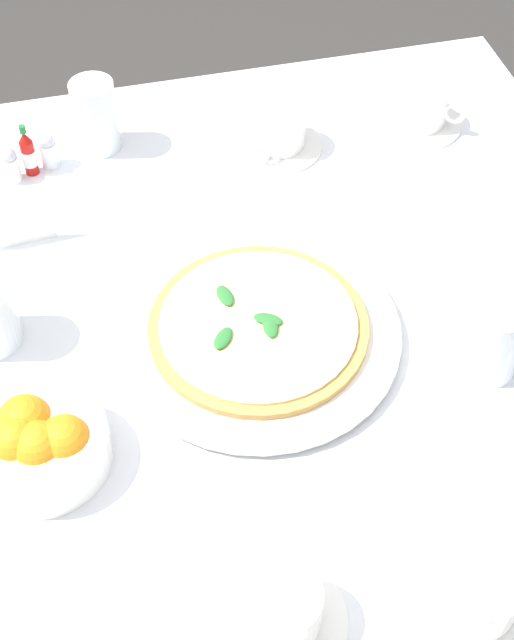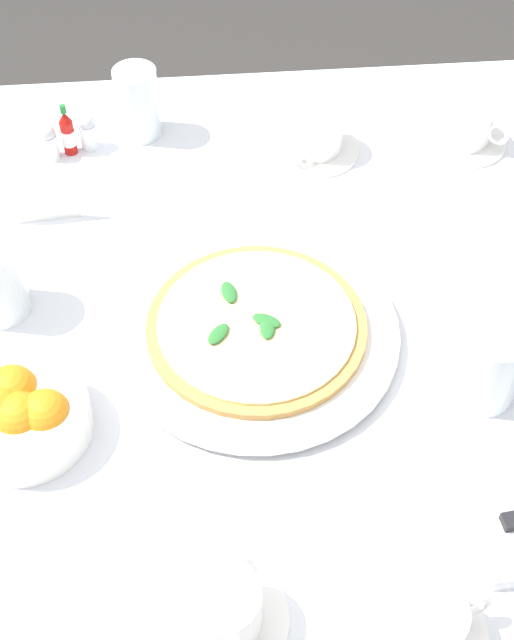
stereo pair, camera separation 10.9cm
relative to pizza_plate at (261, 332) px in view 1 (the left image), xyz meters
name	(u,v)px [view 1 (the left image)]	position (x,y,z in m)	size (l,w,h in m)	color
ground_plane	(255,579)	(0.00, 0.03, -0.76)	(8.00, 8.00, 0.00)	#33302D
dining_table	(254,388)	(0.00, 0.03, -0.15)	(1.08, 1.08, 0.75)	white
pizza_plate	(261,332)	(0.00, 0.00, 0.00)	(0.35, 0.35, 0.02)	white
pizza	(261,325)	(0.00, 0.00, 0.01)	(0.27, 0.27, 0.02)	#C68E47
coffee_cup_right_edge	(481,595)	(0.12, -0.38, 0.02)	(0.13, 0.13, 0.06)	white
coffee_cup_far_right	(279,130)	(0.12, 0.35, 0.02)	(0.13, 0.13, 0.07)	white
coffee_cup_far_left	(422,110)	(0.34, 0.36, 0.02)	(0.13, 0.13, 0.06)	white
coffee_cup_center_back	(282,609)	(-0.07, -0.35, 0.02)	(0.13, 0.13, 0.06)	white
water_glass_near_right	(96,119)	(-0.14, 0.42, 0.04)	(0.06, 0.06, 0.11)	white
water_glass_back_corner	(492,340)	(0.25, -0.10, 0.04)	(0.07, 0.07, 0.10)	white
citrus_bowl	(39,444)	(-0.28, -0.11, 0.02)	(0.15, 0.15, 0.07)	white
hot_sauce_bottle	(28,154)	(-0.25, 0.38, 0.02)	(0.02, 0.02, 0.08)	#B7140F
salt_shaker	(48,151)	(-0.22, 0.39, 0.01)	(0.03, 0.03, 0.06)	white
pepper_shaker	(10,166)	(-0.28, 0.37, 0.01)	(0.03, 0.03, 0.06)	white
menu_card	(20,227)	(-0.27, 0.24, 0.02)	(0.09, 0.01, 0.06)	white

